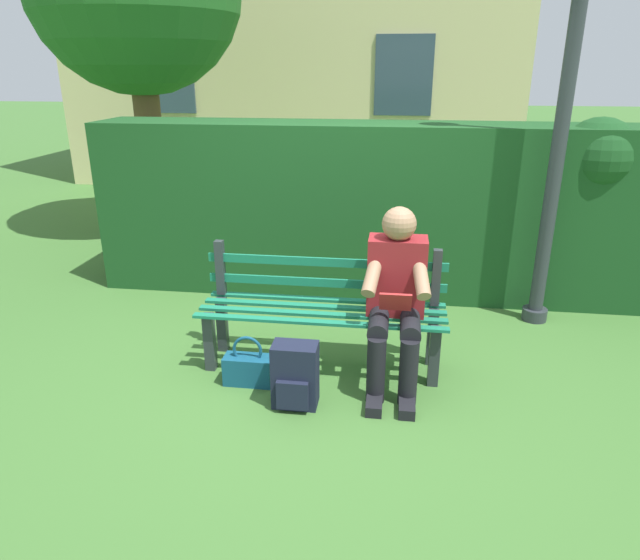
# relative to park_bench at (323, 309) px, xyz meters

# --- Properties ---
(ground) EXTENTS (60.00, 60.00, 0.00)m
(ground) POSITION_rel_park_bench_xyz_m (0.00, 0.06, -0.41)
(ground) COLOR #3D6B2D
(park_bench) EXTENTS (1.69, 0.45, 0.84)m
(park_bench) POSITION_rel_park_bench_xyz_m (0.00, 0.00, 0.00)
(park_bench) COLOR #2D3338
(park_bench) RESTS_ON ground
(person_seated) EXTENTS (0.44, 0.73, 1.17)m
(person_seated) POSITION_rel_park_bench_xyz_m (-0.49, 0.16, 0.20)
(person_seated) COLOR maroon
(person_seated) RESTS_ON ground
(hedge_backdrop) EXTENTS (5.42, 0.76, 1.62)m
(hedge_backdrop) POSITION_rel_park_bench_xyz_m (-0.49, -1.51, 0.39)
(hedge_backdrop) COLOR #19471E
(hedge_backdrop) RESTS_ON ground
(backpack) EXTENTS (0.28, 0.25, 0.41)m
(backpack) POSITION_rel_park_bench_xyz_m (0.10, 0.56, -0.21)
(backpack) COLOR #191E33
(backpack) RESTS_ON ground
(handbag) EXTENTS (0.32, 0.14, 0.35)m
(handbag) POSITION_rel_park_bench_xyz_m (0.45, 0.35, -0.30)
(handbag) COLOR navy
(handbag) RESTS_ON ground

